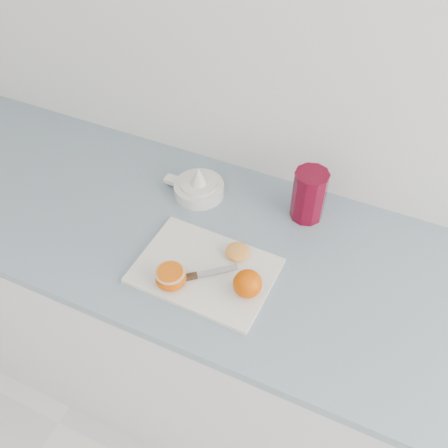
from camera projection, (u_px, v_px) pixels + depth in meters
name	position (u px, v px, depth m)	size (l,w,h in m)	color
counter	(251.00, 343.00, 1.60)	(2.61, 0.64, 0.89)	white
cutting_board	(205.00, 271.00, 1.23)	(0.33, 0.24, 0.01)	silver
whole_orange	(247.00, 284.00, 1.15)	(0.07, 0.07, 0.07)	#ED6A00
half_orange	(171.00, 277.00, 1.18)	(0.07, 0.07, 0.05)	#ED6A00
squeezed_shell	(238.00, 252.00, 1.25)	(0.06, 0.06, 0.03)	orange
paring_knife	(188.00, 277.00, 1.20)	(0.15, 0.13, 0.01)	#46331D
citrus_juicer	(198.00, 187.00, 1.41)	(0.18, 0.14, 0.10)	white
red_tumbler	(309.00, 197.00, 1.32)	(0.09, 0.09, 0.15)	#640419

